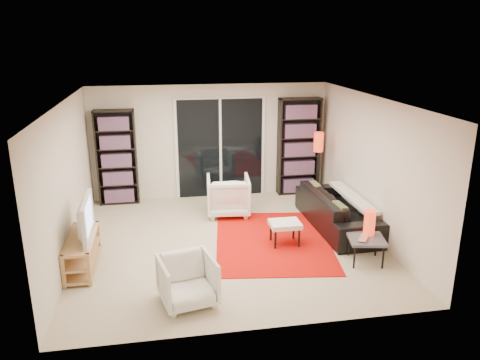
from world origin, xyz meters
name	(u,v)px	position (x,y,z in m)	size (l,w,h in m)	color
floor	(229,242)	(0.00, 0.00, 0.00)	(5.00, 5.00, 0.00)	#C2B196
wall_back	(211,141)	(0.00, 2.50, 1.20)	(5.00, 0.02, 2.40)	beige
wall_front	(261,237)	(0.00, -2.50, 1.20)	(5.00, 0.02, 2.40)	beige
wall_left	(67,182)	(-2.50, 0.00, 1.20)	(0.02, 5.00, 2.40)	beige
wall_right	(372,167)	(2.50, 0.00, 1.20)	(0.02, 5.00, 2.40)	beige
ceiling	(227,100)	(0.00, 0.00, 2.40)	(5.00, 5.00, 0.02)	white
sliding_door	(220,148)	(0.20, 2.46, 1.05)	(1.92, 0.08, 2.16)	white
bookshelf_left	(117,158)	(-1.95, 2.33, 0.98)	(0.80, 0.30, 1.95)	black
bookshelf_right	(299,147)	(1.90, 2.33, 1.05)	(0.90, 0.30, 2.10)	black
tv_stand	(82,252)	(-2.29, -0.52, 0.26)	(0.40, 1.25, 0.50)	tan
tv	(80,218)	(-2.27, -0.52, 0.80)	(1.03, 0.14, 0.59)	black
rug	(272,240)	(0.75, -0.08, 0.01)	(1.90, 2.57, 0.01)	red
sofa	(337,210)	(2.05, 0.32, 0.33)	(2.26, 0.88, 0.66)	black
armchair_back	(228,195)	(0.19, 1.31, 0.38)	(0.81, 0.84, 0.76)	silver
armchair_front	(188,281)	(-0.80, -1.77, 0.32)	(0.68, 0.70, 0.64)	silver
ottoman	(285,225)	(0.92, -0.24, 0.34)	(0.50, 0.41, 0.40)	silver
side_table	(366,240)	(1.98, -1.08, 0.36)	(0.63, 0.63, 0.40)	#47474B
laptop	(366,239)	(1.95, -1.13, 0.41)	(0.30, 0.20, 0.02)	silver
table_lamp	(369,223)	(2.06, -0.96, 0.60)	(0.17, 0.17, 0.39)	red
floor_lamp	(318,149)	(2.13, 1.74, 1.14)	(0.22, 0.22, 1.47)	black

